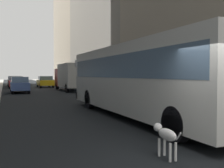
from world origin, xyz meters
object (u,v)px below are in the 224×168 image
at_px(car_blue_hatchback, 20,85).
at_px(car_yellow_taxi, 45,82).
at_px(box_truck, 71,76).
at_px(car_black_suv, 14,81).
at_px(transit_bus, 139,76).
at_px(dalmatian_dog, 166,135).
at_px(car_red_coupe, 16,82).

distance_m(car_blue_hatchback, car_yellow_taxi, 10.97).
bearing_deg(box_truck, car_blue_hatchback, -167.37).
relative_size(car_blue_hatchback, car_black_suv, 1.12).
relative_size(transit_bus, dalmatian_dog, 11.98).
bearing_deg(car_blue_hatchback, car_yellow_taxi, 68.62).
height_order(car_yellow_taxi, car_red_coupe, same).
bearing_deg(car_blue_hatchback, car_black_suv, 90.00).
bearing_deg(dalmatian_dog, car_blue_hatchback, 94.65).
bearing_deg(box_truck, dalmatian_dog, -98.69).
distance_m(transit_bus, car_black_suv, 33.65).
bearing_deg(transit_bus, box_truck, 85.24).
relative_size(car_blue_hatchback, car_yellow_taxi, 1.09).
bearing_deg(car_yellow_taxi, car_black_suv, 127.57).
height_order(car_red_coupe, box_truck, box_truck).
xyz_separation_m(transit_bus, car_black_suv, (-4.00, 33.40, -0.95)).
bearing_deg(car_yellow_taxi, car_red_coupe, -163.12).
bearing_deg(car_red_coupe, box_truck, -54.15).
bearing_deg(box_truck, car_black_suv, 111.57).
bearing_deg(transit_bus, car_blue_hatchback, 102.54).
xyz_separation_m(car_red_coupe, box_truck, (5.60, -7.75, 0.85)).
distance_m(car_yellow_taxi, car_red_coupe, 4.18).
relative_size(car_blue_hatchback, car_red_coupe, 1.14).
relative_size(car_red_coupe, car_black_suv, 0.98).
xyz_separation_m(car_black_suv, dalmatian_dog, (1.88, -38.52, -0.31)).
relative_size(transit_bus, car_red_coupe, 2.83).
xyz_separation_m(car_blue_hatchback, car_red_coupe, (0.00, 9.00, -0.00)).
xyz_separation_m(box_truck, dalmatian_dog, (-3.72, -24.36, -1.15)).
xyz_separation_m(transit_bus, dalmatian_dog, (-2.12, -5.12, -1.26)).
bearing_deg(car_yellow_taxi, transit_bus, -90.00).
height_order(car_yellow_taxi, box_truck, box_truck).
relative_size(car_red_coupe, box_truck, 0.54).
bearing_deg(car_red_coupe, dalmatian_dog, -86.65).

